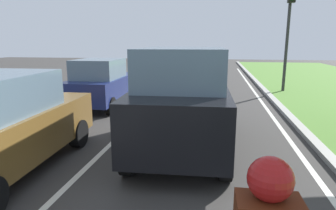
% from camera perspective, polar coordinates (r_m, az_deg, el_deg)
% --- Properties ---
extents(ground_plane, '(60.00, 60.00, 0.00)m').
position_cam_1_polar(ground_plane, '(11.51, 0.47, 0.21)').
color(ground_plane, '#383533').
extents(lane_line_center, '(0.12, 32.00, 0.01)m').
position_cam_1_polar(lane_line_center, '(11.64, -2.93, 0.34)').
color(lane_line_center, silver).
rests_on(lane_line_center, ground).
extents(lane_line_right_edge, '(0.12, 32.00, 0.01)m').
position_cam_1_polar(lane_line_right_edge, '(11.53, 18.44, -0.40)').
color(lane_line_right_edge, silver).
rests_on(lane_line_right_edge, ground).
extents(curb_right, '(0.24, 48.00, 0.12)m').
position_cam_1_polar(curb_right, '(11.61, 20.89, -0.21)').
color(curb_right, '#9E9B93').
rests_on(curb_right, ground).
extents(car_suv_ahead, '(2.11, 4.57, 2.28)m').
position_cam_1_polar(car_suv_ahead, '(6.54, 2.90, 1.29)').
color(car_suv_ahead, black).
rests_on(car_suv_ahead, ground).
extents(car_hatchback_far, '(1.76, 3.72, 1.78)m').
position_cam_1_polar(car_hatchback_far, '(11.20, -12.82, 4.14)').
color(car_hatchback_far, navy).
rests_on(car_hatchback_far, ground).
extents(traffic_light_near_right, '(0.32, 0.50, 5.19)m').
position_cam_1_polar(traffic_light_near_right, '(15.07, 22.57, 15.67)').
color(traffic_light_near_right, '#2D2D2D').
rests_on(traffic_light_near_right, ground).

